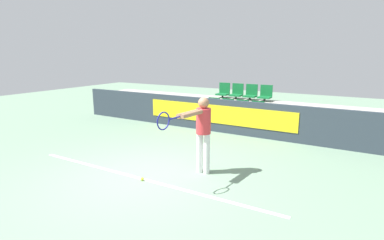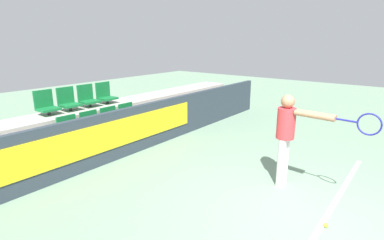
# 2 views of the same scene
# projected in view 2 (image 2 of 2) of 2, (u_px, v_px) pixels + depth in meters

# --- Properties ---
(ground_plane) EXTENTS (30.00, 30.00, 0.00)m
(ground_plane) POSITION_uv_depth(u_px,v_px,m) (309.00, 224.00, 4.17)
(ground_plane) COLOR gray
(court_baseline) EXTENTS (5.86, 0.08, 0.01)m
(court_baseline) POSITION_uv_depth(u_px,v_px,m) (320.00, 228.00, 4.08)
(court_baseline) COLOR white
(court_baseline) RESTS_ON ground
(barrier_wall) EXTENTS (11.83, 0.14, 1.06)m
(barrier_wall) POSITION_uv_depth(u_px,v_px,m) (120.00, 134.00, 6.40)
(barrier_wall) COLOR #2D3842
(barrier_wall) RESTS_ON ground
(bleacher_tier_front) EXTENTS (11.43, 0.86, 0.44)m
(bleacher_tier_front) POSITION_uv_depth(u_px,v_px,m) (106.00, 143.00, 6.79)
(bleacher_tier_front) COLOR #ADA89E
(bleacher_tier_front) RESTS_ON ground
(bleacher_tier_middle) EXTENTS (11.43, 0.86, 0.88)m
(bleacher_tier_middle) POSITION_uv_depth(u_px,v_px,m) (84.00, 127.00, 7.24)
(bleacher_tier_middle) COLOR #ADA89E
(bleacher_tier_middle) RESTS_ON ground
(stadium_chair_0) EXTENTS (0.42, 0.38, 0.54)m
(stadium_chair_0) POSITION_uv_depth(u_px,v_px,m) (70.00, 131.00, 6.15)
(stadium_chair_0) COLOR #333333
(stadium_chair_0) RESTS_ON bleacher_tier_front
(stadium_chair_1) EXTENTS (0.42, 0.38, 0.54)m
(stadium_chair_1) POSITION_uv_depth(u_px,v_px,m) (92.00, 126.00, 6.55)
(stadium_chair_1) COLOR #333333
(stadium_chair_1) RESTS_ON bleacher_tier_front
(stadium_chair_2) EXTENTS (0.42, 0.38, 0.54)m
(stadium_chair_2) POSITION_uv_depth(u_px,v_px,m) (111.00, 121.00, 6.94)
(stadium_chair_2) COLOR #333333
(stadium_chair_2) RESTS_ON bleacher_tier_front
(stadium_chair_3) EXTENTS (0.42, 0.38, 0.54)m
(stadium_chair_3) POSITION_uv_depth(u_px,v_px,m) (128.00, 116.00, 7.34)
(stadium_chair_3) COLOR #333333
(stadium_chair_3) RESTS_ON bleacher_tier_front
(stadium_chair_4) EXTENTS (0.42, 0.38, 0.54)m
(stadium_chair_4) POSITION_uv_depth(u_px,v_px,m) (46.00, 105.00, 6.54)
(stadium_chair_4) COLOR #333333
(stadium_chair_4) RESTS_ON bleacher_tier_middle
(stadium_chair_5) EXTENTS (0.42, 0.38, 0.54)m
(stadium_chair_5) POSITION_uv_depth(u_px,v_px,m) (68.00, 101.00, 6.94)
(stadium_chair_5) COLOR #333333
(stadium_chair_5) RESTS_ON bleacher_tier_middle
(stadium_chair_6) EXTENTS (0.42, 0.38, 0.54)m
(stadium_chair_6) POSITION_uv_depth(u_px,v_px,m) (88.00, 98.00, 7.34)
(stadium_chair_6) COLOR #333333
(stadium_chair_6) RESTS_ON bleacher_tier_middle
(stadium_chair_7) EXTENTS (0.42, 0.38, 0.54)m
(stadium_chair_7) POSITION_uv_depth(u_px,v_px,m) (105.00, 95.00, 7.73)
(stadium_chair_7) COLOR #333333
(stadium_chair_7) RESTS_ON bleacher_tier_middle
(tennis_player) EXTENTS (0.32, 1.53, 1.61)m
(tennis_player) POSITION_uv_depth(u_px,v_px,m) (290.00, 132.00, 5.02)
(tennis_player) COLOR silver
(tennis_player) RESTS_ON ground
(tennis_ball) EXTENTS (0.07, 0.07, 0.07)m
(tennis_ball) POSITION_uv_depth(u_px,v_px,m) (326.00, 225.00, 4.09)
(tennis_ball) COLOR #CCDB33
(tennis_ball) RESTS_ON ground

